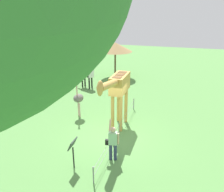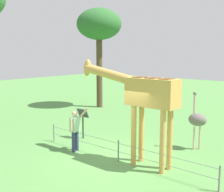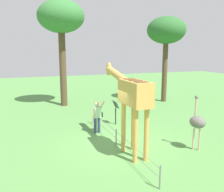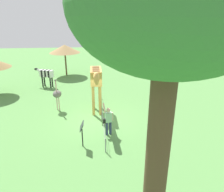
{
  "view_description": "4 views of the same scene",
  "coord_description": "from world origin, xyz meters",
  "px_view_note": "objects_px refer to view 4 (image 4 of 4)",
  "views": [
    {
      "loc": [
        9.81,
        2.89,
        6.14
      ],
      "look_at": [
        -0.24,
        -0.23,
        2.08
      ],
      "focal_mm": 36.77,
      "sensor_mm": 36.0,
      "label": 1
    },
    {
      "loc": [
        -6.11,
        7.79,
        3.75
      ],
      "look_at": [
        0.78,
        -0.37,
        2.14
      ],
      "focal_mm": 47.07,
      "sensor_mm": 36.0,
      "label": 2
    },
    {
      "loc": [
        -9.08,
        3.81,
        4.01
      ],
      "look_at": [
        0.63,
        0.17,
        2.06
      ],
      "focal_mm": 38.72,
      "sensor_mm": 36.0,
      "label": 3
    },
    {
      "loc": [
        12.09,
        -0.26,
        6.25
      ],
      "look_at": [
        0.87,
        0.76,
        1.85
      ],
      "focal_mm": 34.4,
      "sensor_mm": 36.0,
      "label": 4
    }
  ],
  "objects_px": {
    "shade_hut_near": "(65,49)",
    "giraffe": "(96,80)",
    "visitor": "(108,120)",
    "info_sign": "(82,129)",
    "zebra": "(46,74)",
    "tree_northeast": "(170,16)",
    "ostrich": "(57,94)"
  },
  "relations": [
    {
      "from": "visitor",
      "to": "shade_hut_near",
      "type": "distance_m",
      "value": 12.97
    },
    {
      "from": "tree_northeast",
      "to": "zebra",
      "type": "bearing_deg",
      "value": -160.55
    },
    {
      "from": "info_sign",
      "to": "giraffe",
      "type": "bearing_deg",
      "value": 167.59
    },
    {
      "from": "ostrich",
      "to": "visitor",
      "type": "bearing_deg",
      "value": 42.72
    },
    {
      "from": "tree_northeast",
      "to": "visitor",
      "type": "bearing_deg",
      "value": -175.65
    },
    {
      "from": "shade_hut_near",
      "to": "tree_northeast",
      "type": "relative_size",
      "value": 0.43
    },
    {
      "from": "zebra",
      "to": "tree_northeast",
      "type": "height_order",
      "value": "tree_northeast"
    },
    {
      "from": "ostrich",
      "to": "info_sign",
      "type": "height_order",
      "value": "ostrich"
    },
    {
      "from": "visitor",
      "to": "shade_hut_near",
      "type": "relative_size",
      "value": 0.54
    },
    {
      "from": "zebra",
      "to": "shade_hut_near",
      "type": "height_order",
      "value": "shade_hut_near"
    },
    {
      "from": "visitor",
      "to": "shade_hut_near",
      "type": "height_order",
      "value": "shade_hut_near"
    },
    {
      "from": "visitor",
      "to": "tree_northeast",
      "type": "xyz_separation_m",
      "value": [
        6.72,
        0.51,
        5.29
      ]
    },
    {
      "from": "visitor",
      "to": "ostrich",
      "type": "distance_m",
      "value": 4.67
    },
    {
      "from": "info_sign",
      "to": "zebra",
      "type": "bearing_deg",
      "value": -159.71
    },
    {
      "from": "giraffe",
      "to": "tree_northeast",
      "type": "distance_m",
      "value": 10.22
    },
    {
      "from": "giraffe",
      "to": "ostrich",
      "type": "bearing_deg",
      "value": -105.76
    },
    {
      "from": "giraffe",
      "to": "info_sign",
      "type": "height_order",
      "value": "giraffe"
    },
    {
      "from": "shade_hut_near",
      "to": "info_sign",
      "type": "xyz_separation_m",
      "value": [
        13.32,
        2.2,
        -1.83
      ]
    },
    {
      "from": "giraffe",
      "to": "visitor",
      "type": "xyz_separation_m",
      "value": [
        2.69,
        0.55,
        -1.43
      ]
    },
    {
      "from": "giraffe",
      "to": "tree_northeast",
      "type": "height_order",
      "value": "tree_northeast"
    },
    {
      "from": "giraffe",
      "to": "ostrich",
      "type": "distance_m",
      "value": 2.95
    },
    {
      "from": "giraffe",
      "to": "zebra",
      "type": "bearing_deg",
      "value": -143.56
    },
    {
      "from": "shade_hut_near",
      "to": "tree_northeast",
      "type": "xyz_separation_m",
      "value": [
        19.05,
        4.06,
        3.42
      ]
    },
    {
      "from": "zebra",
      "to": "tree_northeast",
      "type": "bearing_deg",
      "value": 19.45
    },
    {
      "from": "info_sign",
      "to": "tree_northeast",
      "type": "bearing_deg",
      "value": 18.04
    },
    {
      "from": "ostrich",
      "to": "info_sign",
      "type": "bearing_deg",
      "value": 22.25
    },
    {
      "from": "zebra",
      "to": "shade_hut_near",
      "type": "xyz_separation_m",
      "value": [
        -3.76,
        1.34,
        1.61
      ]
    },
    {
      "from": "giraffe",
      "to": "visitor",
      "type": "bearing_deg",
      "value": 11.53
    },
    {
      "from": "visitor",
      "to": "ostrich",
      "type": "height_order",
      "value": "ostrich"
    },
    {
      "from": "visitor",
      "to": "zebra",
      "type": "distance_m",
      "value": 9.87
    },
    {
      "from": "shade_hut_near",
      "to": "giraffe",
      "type": "bearing_deg",
      "value": 17.3
    },
    {
      "from": "visitor",
      "to": "info_sign",
      "type": "height_order",
      "value": "visitor"
    }
  ]
}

